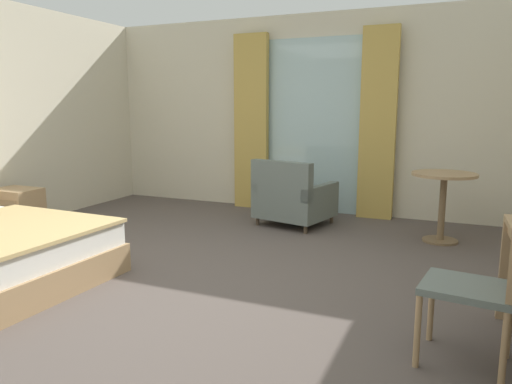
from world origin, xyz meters
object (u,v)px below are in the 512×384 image
(desk_chair, at_px, (486,276))
(armchair_by_window, at_px, (293,199))
(round_cafe_table, at_px, (443,191))
(nightstand, at_px, (18,211))

(desk_chair, xyz_separation_m, armchair_by_window, (-2.04, 2.68, -0.21))
(round_cafe_table, bearing_deg, nightstand, -160.80)
(desk_chair, distance_m, armchair_by_window, 3.38)
(armchair_by_window, bearing_deg, round_cafe_table, -2.20)
(nightstand, xyz_separation_m, round_cafe_table, (4.46, 1.55, 0.29))
(nightstand, bearing_deg, armchair_by_window, 30.46)
(round_cafe_table, bearing_deg, desk_chair, -82.83)
(nightstand, distance_m, desk_chair, 4.91)
(desk_chair, bearing_deg, round_cafe_table, 97.17)
(nightstand, bearing_deg, desk_chair, -12.55)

